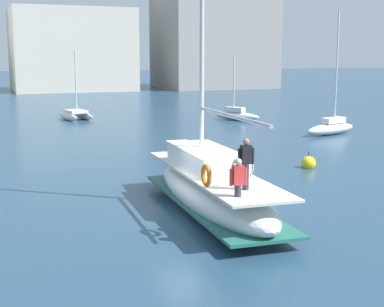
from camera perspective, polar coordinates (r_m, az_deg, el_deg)
The scene contains 7 objects.
ground_plane at distance 19.67m, azimuth 0.43°, elevation -6.40°, with size 400.00×400.00×0.00m, color navy.
main_sailboat at distance 20.10m, azimuth 2.00°, elevation -3.36°, with size 2.94×9.72×13.77m.
moored_sloop_near at distance 50.30m, azimuth -11.60°, elevation 3.89°, with size 2.67×4.21×5.98m.
moored_catamaran at distance 49.12m, azimuth 4.49°, elevation 3.90°, with size 3.23×4.32×5.38m.
moored_cutter_left at distance 41.25m, azimuth 13.81°, elevation 2.66°, with size 4.97×2.56×8.58m.
mooring_buoy at distance 28.74m, azimuth 11.61°, elevation -0.97°, with size 0.73×0.73×0.96m.
waterfront_buildings at distance 90.73m, azimuth -16.33°, elevation 11.49°, with size 82.02×19.76×20.60m.
Camera 1 is at (-6.99, -17.55, 5.48)m, focal length 53.12 mm.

